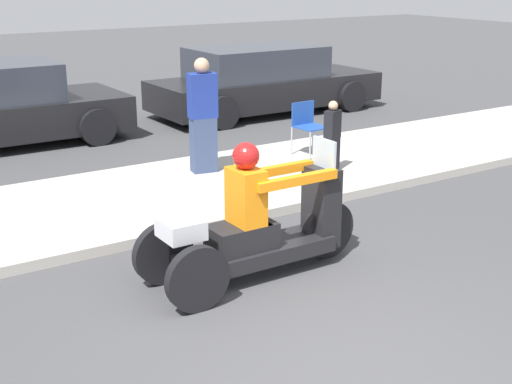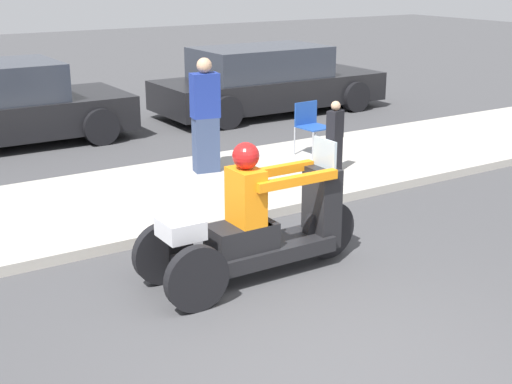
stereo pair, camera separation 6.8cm
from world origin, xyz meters
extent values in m
plane|color=#424244|center=(0.00, 0.00, 0.00)|extent=(60.00, 60.00, 0.00)
cube|color=#B2ADA3|center=(0.00, 4.60, 0.06)|extent=(28.00, 2.80, 0.12)
cylinder|color=black|center=(1.25, 1.88, 0.31)|extent=(0.62, 0.10, 0.62)
cylinder|color=black|center=(-0.51, 1.53, 0.31)|extent=(0.62, 0.10, 0.62)
cylinder|color=black|center=(-0.51, 2.23, 0.31)|extent=(0.62, 0.10, 0.62)
cube|color=black|center=(0.34, 1.88, 0.25)|extent=(1.65, 0.49, 0.16)
cube|color=black|center=(0.17, 1.88, 0.46)|extent=(0.66, 0.38, 0.26)
cube|color=black|center=(1.15, 1.88, 0.59)|extent=(0.24, 0.38, 0.84)
cube|color=silver|center=(1.17, 1.88, 1.16)|extent=(0.03, 0.35, 0.30)
cube|color=silver|center=(-0.49, 1.88, 0.68)|extent=(0.36, 0.38, 0.18)
cube|color=orange|center=(0.22, 1.88, 0.86)|extent=(0.26, 0.38, 0.55)
sphere|color=red|center=(0.22, 1.88, 1.27)|extent=(0.26, 0.26, 0.26)
cube|color=#726656|center=(0.35, 1.76, 0.46)|extent=(0.14, 0.14, 0.26)
cube|color=#726656|center=(0.35, 2.00, 0.46)|extent=(0.14, 0.14, 0.26)
cube|color=orange|center=(0.69, 1.68, 1.00)|extent=(0.93, 0.09, 0.09)
cube|color=orange|center=(0.69, 2.08, 1.00)|extent=(0.93, 0.09, 0.09)
cube|color=black|center=(3.09, 4.11, 0.37)|extent=(0.26, 0.21, 0.50)
cube|color=black|center=(3.09, 4.11, 0.82)|extent=(0.28, 0.22, 0.40)
sphere|color=tan|center=(3.09, 4.11, 1.09)|extent=(0.14, 0.14, 0.14)
cube|color=#38476B|center=(1.55, 5.13, 0.52)|extent=(0.39, 0.29, 0.79)
cube|color=navy|center=(1.55, 5.13, 1.23)|extent=(0.43, 0.30, 0.63)
sphere|color=tan|center=(1.55, 5.13, 1.65)|extent=(0.22, 0.22, 0.22)
cylinder|color=#A5A8AD|center=(3.22, 4.78, 0.34)|extent=(0.02, 0.02, 0.44)
cylinder|color=#A5A8AD|center=(3.65, 4.81, 0.34)|extent=(0.02, 0.02, 0.44)
cylinder|color=#A5A8AD|center=(3.19, 5.22, 0.34)|extent=(0.02, 0.02, 0.44)
cylinder|color=#A5A8AD|center=(3.62, 5.25, 0.34)|extent=(0.02, 0.02, 0.44)
cube|color=#1E479E|center=(3.42, 5.02, 0.57)|extent=(0.47, 0.47, 0.02)
cube|color=#1E479E|center=(3.40, 5.24, 0.75)|extent=(0.44, 0.05, 0.38)
cylinder|color=black|center=(1.01, 7.95, 0.32)|extent=(0.64, 0.22, 0.64)
cylinder|color=black|center=(1.01, 9.83, 0.32)|extent=(0.64, 0.22, 0.64)
cube|color=black|center=(5.05, 8.73, 0.47)|extent=(4.88, 1.77, 0.59)
cube|color=#2D333D|center=(4.81, 8.73, 1.08)|extent=(2.68, 1.60, 0.62)
cylinder|color=black|center=(6.64, 7.85, 0.32)|extent=(0.64, 0.22, 0.64)
cylinder|color=black|center=(6.64, 9.62, 0.32)|extent=(0.64, 0.22, 0.64)
cylinder|color=black|center=(3.47, 7.85, 0.32)|extent=(0.64, 0.22, 0.64)
cylinder|color=black|center=(3.47, 9.62, 0.32)|extent=(0.64, 0.22, 0.64)
camera|label=1|loc=(-3.25, -3.63, 2.99)|focal=50.00mm
camera|label=2|loc=(-3.19, -3.67, 2.99)|focal=50.00mm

